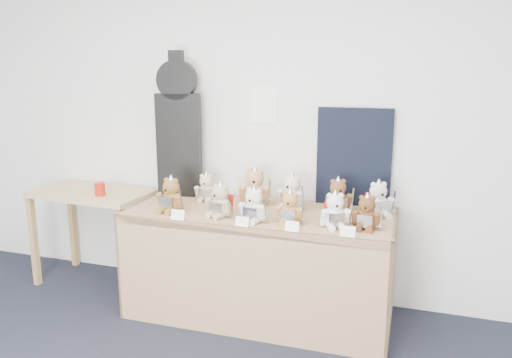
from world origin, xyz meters
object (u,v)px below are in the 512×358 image
(teddy_back_centre_left, at_px, (255,189))
(teddy_front_far_left, at_px, (171,196))
(side_table, at_px, (93,206))
(teddy_front_far_right, at_px, (335,212))
(teddy_front_centre, at_px, (254,206))
(teddy_back_centre_right, at_px, (291,193))
(red_cup, at_px, (100,189))
(teddy_back_left, at_px, (206,189))
(teddy_front_end, at_px, (366,214))
(display_table, at_px, (257,237))
(teddy_front_right, at_px, (290,209))
(teddy_back_right, at_px, (338,197))
(teddy_front_left, at_px, (220,202))
(teddy_back_end, at_px, (378,201))
(guitar_case, at_px, (178,126))

(teddy_back_centre_left, bearing_deg, teddy_front_far_left, -158.41)
(side_table, bearing_deg, teddy_front_far_right, -4.21)
(teddy_front_centre, height_order, teddy_back_centre_right, teddy_back_centre_right)
(red_cup, xyz_separation_m, teddy_back_left, (0.87, 0.17, 0.03))
(teddy_front_centre, bearing_deg, teddy_front_far_left, -174.78)
(teddy_back_left, bearing_deg, red_cup, -177.27)
(teddy_front_end, distance_m, teddy_back_left, 1.32)
(red_cup, bearing_deg, teddy_front_far_right, -5.56)
(display_table, bearing_deg, teddy_front_centre, -78.73)
(teddy_front_right, bearing_deg, red_cup, 171.11)
(teddy_back_right, bearing_deg, teddy_back_centre_left, 157.89)
(teddy_front_far_left, xyz_separation_m, teddy_front_left, (0.39, -0.00, -0.01))
(teddy_back_left, height_order, teddy_back_centre_right, teddy_back_centre_right)
(display_table, bearing_deg, red_cup, 176.98)
(side_table, xyz_separation_m, teddy_front_end, (2.31, -0.27, 0.22))
(teddy_back_centre_left, bearing_deg, teddy_front_right, -57.40)
(teddy_front_centre, height_order, teddy_front_far_right, same)
(red_cup, height_order, teddy_front_far_right, teddy_front_far_right)
(teddy_front_far_left, bearing_deg, red_cup, 173.70)
(teddy_front_far_left, bearing_deg, teddy_front_left, 7.80)
(teddy_back_left, bearing_deg, teddy_front_centre, -46.10)
(side_table, height_order, teddy_front_right, teddy_front_right)
(teddy_front_far_right, relative_size, teddy_front_end, 1.05)
(display_table, relative_size, teddy_front_centre, 7.28)
(teddy_front_left, distance_m, teddy_back_left, 0.45)
(teddy_back_right, bearing_deg, teddy_front_centre, -164.43)
(teddy_front_left, distance_m, teddy_front_far_right, 0.82)
(red_cup, relative_size, teddy_front_far_right, 0.41)
(teddy_back_centre_right, relative_size, teddy_back_end, 1.03)
(guitar_case, bearing_deg, teddy_back_centre_left, -17.97)
(teddy_back_centre_left, bearing_deg, teddy_front_far_right, -40.36)
(teddy_front_left, relative_size, teddy_back_right, 0.97)
(guitar_case, height_order, teddy_back_end, guitar_case)
(red_cup, bearing_deg, teddy_front_centre, -9.46)
(teddy_front_far_left, bearing_deg, teddy_back_end, 21.77)
(red_cup, distance_m, teddy_back_centre_right, 1.57)
(teddy_front_centre, xyz_separation_m, teddy_front_far_right, (0.55, 0.04, -0.00))
(teddy_front_left, bearing_deg, side_table, -176.31)
(teddy_back_centre_left, bearing_deg, teddy_back_centre_right, -11.46)
(display_table, xyz_separation_m, teddy_back_end, (0.83, 0.23, 0.29))
(teddy_back_left, height_order, teddy_back_centre_left, teddy_back_centre_left)
(guitar_case, height_order, teddy_front_right, guitar_case)
(teddy_front_left, bearing_deg, teddy_back_end, 35.39)
(display_table, height_order, teddy_back_end, teddy_back_end)
(teddy_front_left, relative_size, teddy_front_right, 1.05)
(teddy_back_centre_left, distance_m, teddy_back_centre_right, 0.29)
(teddy_front_far_left, height_order, teddy_front_far_right, teddy_front_far_left)
(display_table, distance_m, teddy_front_right, 0.42)
(teddy_front_left, xyz_separation_m, teddy_back_left, (-0.27, 0.36, -0.01))
(display_table, distance_m, teddy_front_left, 0.38)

